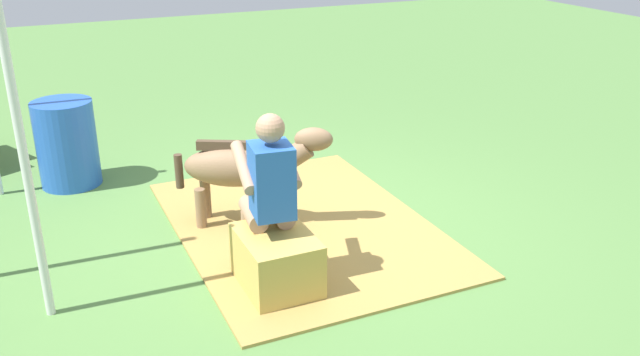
{
  "coord_description": "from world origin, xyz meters",
  "views": [
    {
      "loc": [
        -4.79,
        2.03,
        2.62
      ],
      "look_at": [
        -0.19,
        -0.06,
        0.55
      ],
      "focal_mm": 38.05,
      "sensor_mm": 36.0,
      "label": 1
    }
  ],
  "objects_px": {
    "hay_bale": "(276,261)",
    "tent_pole_left": "(22,149)",
    "pony_standing": "(244,167)",
    "water_barrel": "(67,144)",
    "person_seated": "(268,190)"
  },
  "relations": [
    {
      "from": "hay_bale",
      "to": "tent_pole_left",
      "type": "relative_size",
      "value": 0.27
    },
    {
      "from": "pony_standing",
      "to": "tent_pole_left",
      "type": "distance_m",
      "value": 1.94
    },
    {
      "from": "water_barrel",
      "to": "hay_bale",
      "type": "bearing_deg",
      "value": -156.61
    },
    {
      "from": "pony_standing",
      "to": "water_barrel",
      "type": "distance_m",
      "value": 2.06
    },
    {
      "from": "hay_bale",
      "to": "pony_standing",
      "type": "height_order",
      "value": "pony_standing"
    },
    {
      "from": "person_seated",
      "to": "tent_pole_left",
      "type": "xyz_separation_m",
      "value": [
        0.16,
        1.55,
        0.49
      ]
    },
    {
      "from": "hay_bale",
      "to": "tent_pole_left",
      "type": "distance_m",
      "value": 1.85
    },
    {
      "from": "pony_standing",
      "to": "water_barrel",
      "type": "height_order",
      "value": "pony_standing"
    },
    {
      "from": "water_barrel",
      "to": "tent_pole_left",
      "type": "relative_size",
      "value": 0.35
    },
    {
      "from": "pony_standing",
      "to": "tent_pole_left",
      "type": "height_order",
      "value": "tent_pole_left"
    },
    {
      "from": "person_seated",
      "to": "pony_standing",
      "type": "bearing_deg",
      "value": -7.11
    },
    {
      "from": "water_barrel",
      "to": "person_seated",
      "type": "bearing_deg",
      "value": -155.05
    },
    {
      "from": "hay_bale",
      "to": "tent_pole_left",
      "type": "height_order",
      "value": "tent_pole_left"
    },
    {
      "from": "pony_standing",
      "to": "tent_pole_left",
      "type": "xyz_separation_m",
      "value": [
        -0.75,
        1.66,
        0.66
      ]
    },
    {
      "from": "person_seated",
      "to": "pony_standing",
      "type": "distance_m",
      "value": 0.94
    }
  ]
}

